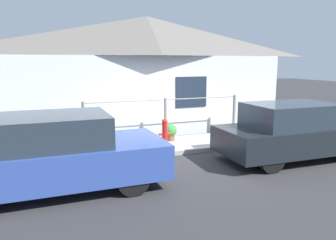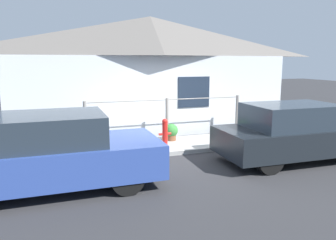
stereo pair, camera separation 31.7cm
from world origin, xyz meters
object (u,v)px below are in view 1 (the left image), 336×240
fire_hydrant (165,133)px  potted_plant_by_fence (46,139)px  car_left (54,154)px  car_right (293,132)px  potted_plant_near_hydrant (170,131)px

fire_hydrant → potted_plant_by_fence: bearing=170.6°
car_left → fire_hydrant: bearing=31.2°
car_left → car_right: size_ratio=1.04×
fire_hydrant → potted_plant_near_hydrant: size_ratio=1.60×
car_right → potted_plant_near_hydrant: size_ratio=7.79×
car_right → potted_plant_near_hydrant: 3.41m
car_right → car_left: bearing=-178.7°
car_left → potted_plant_near_hydrant: car_left is taller
fire_hydrant → potted_plant_near_hydrant: 0.87m
car_right → fire_hydrant: size_ratio=4.86×
potted_plant_near_hydrant → potted_plant_by_fence: potted_plant_by_fence is taller
car_right → potted_plant_near_hydrant: (-2.32, 2.49, -0.32)m
potted_plant_near_hydrant → potted_plant_by_fence: size_ratio=0.76×
car_left → car_right: bearing=-0.1°
car_left → potted_plant_by_fence: car_left is taller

